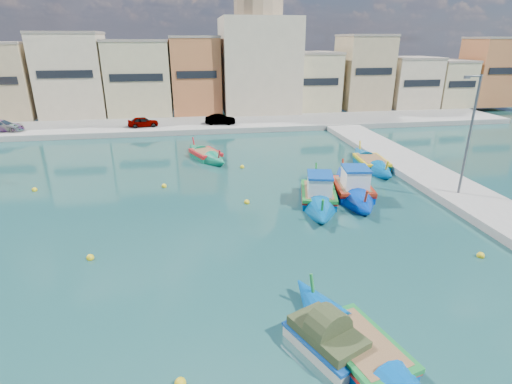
{
  "coord_description": "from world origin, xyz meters",
  "views": [
    {
      "loc": [
        0.34,
        -15.93,
        9.97
      ],
      "look_at": [
        4.0,
        6.0,
        1.4
      ],
      "focal_mm": 28.0,
      "sensor_mm": 36.0,
      "label": 1
    }
  ],
  "objects_px": {
    "luzzu_cyan_mid": "(371,164)",
    "luzzu_blue_south": "(360,351)",
    "church_block": "(258,51)",
    "luzzu_turquoise_cabin": "(318,195)",
    "luzzu_blue_cabin": "(352,190)",
    "quay_street_lamp": "(469,135)",
    "luzzu_green": "(206,156)",
    "tender_near": "(327,340)"
  },
  "relations": [
    {
      "from": "quay_street_lamp",
      "to": "luzzu_cyan_mid",
      "type": "xyz_separation_m",
      "value": [
        -2.44,
        7.77,
        -4.07
      ]
    },
    {
      "from": "luzzu_blue_cabin",
      "to": "tender_near",
      "type": "height_order",
      "value": "luzzu_blue_cabin"
    },
    {
      "from": "luzzu_cyan_mid",
      "to": "luzzu_blue_south",
      "type": "relative_size",
      "value": 1.0
    },
    {
      "from": "quay_street_lamp",
      "to": "tender_near",
      "type": "relative_size",
      "value": 2.39
    },
    {
      "from": "luzzu_cyan_mid",
      "to": "tender_near",
      "type": "distance_m",
      "value": 22.13
    },
    {
      "from": "luzzu_turquoise_cabin",
      "to": "luzzu_blue_south",
      "type": "relative_size",
      "value": 1.12
    },
    {
      "from": "luzzu_blue_cabin",
      "to": "luzzu_green",
      "type": "xyz_separation_m",
      "value": [
        -9.38,
        10.64,
        -0.14
      ]
    },
    {
      "from": "luzzu_cyan_mid",
      "to": "luzzu_green",
      "type": "relative_size",
      "value": 1.15
    },
    {
      "from": "church_block",
      "to": "tender_near",
      "type": "height_order",
      "value": "church_block"
    },
    {
      "from": "luzzu_turquoise_cabin",
      "to": "luzzu_green",
      "type": "bearing_deg",
      "value": 121.22
    },
    {
      "from": "quay_street_lamp",
      "to": "luzzu_turquoise_cabin",
      "type": "xyz_separation_m",
      "value": [
        -9.07,
        1.36,
        -3.96
      ]
    },
    {
      "from": "church_block",
      "to": "luzzu_cyan_mid",
      "type": "distance_m",
      "value": 27.92
    },
    {
      "from": "church_block",
      "to": "luzzu_green",
      "type": "relative_size",
      "value": 2.5
    },
    {
      "from": "quay_street_lamp",
      "to": "luzzu_green",
      "type": "relative_size",
      "value": 1.05
    },
    {
      "from": "church_block",
      "to": "luzzu_green",
      "type": "distance_m",
      "value": 24.42
    },
    {
      "from": "luzzu_cyan_mid",
      "to": "tender_near",
      "type": "height_order",
      "value": "luzzu_cyan_mid"
    },
    {
      "from": "luzzu_blue_south",
      "to": "luzzu_blue_cabin",
      "type": "bearing_deg",
      "value": 68.82
    },
    {
      "from": "luzzu_cyan_mid",
      "to": "tender_near",
      "type": "relative_size",
      "value": 2.61
    },
    {
      "from": "luzzu_green",
      "to": "tender_near",
      "type": "distance_m",
      "value": 24.45
    },
    {
      "from": "church_block",
      "to": "tender_near",
      "type": "distance_m",
      "value": 46.72
    },
    {
      "from": "luzzu_green",
      "to": "luzzu_blue_cabin",
      "type": "bearing_deg",
      "value": -48.59
    },
    {
      "from": "church_block",
      "to": "luzzu_turquoise_cabin",
      "type": "distance_m",
      "value": 33.65
    },
    {
      "from": "church_block",
      "to": "luzzu_turquoise_cabin",
      "type": "xyz_separation_m",
      "value": [
        -1.63,
        -32.64,
        -8.03
      ]
    },
    {
      "from": "church_block",
      "to": "luzzu_blue_cabin",
      "type": "height_order",
      "value": "church_block"
    },
    {
      "from": "luzzu_turquoise_cabin",
      "to": "luzzu_blue_south",
      "type": "xyz_separation_m",
      "value": [
        -2.89,
        -13.55,
        -0.12
      ]
    },
    {
      "from": "luzzu_turquoise_cabin",
      "to": "church_block",
      "type": "bearing_deg",
      "value": 87.14
    },
    {
      "from": "quay_street_lamp",
      "to": "luzzu_blue_cabin",
      "type": "distance_m",
      "value": 7.84
    },
    {
      "from": "luzzu_green",
      "to": "luzzu_cyan_mid",
      "type": "bearing_deg",
      "value": -19.7
    },
    {
      "from": "luzzu_blue_cabin",
      "to": "luzzu_cyan_mid",
      "type": "bearing_deg",
      "value": 55.23
    },
    {
      "from": "quay_street_lamp",
      "to": "luzzu_turquoise_cabin",
      "type": "height_order",
      "value": "quay_street_lamp"
    },
    {
      "from": "quay_street_lamp",
      "to": "luzzu_green",
      "type": "bearing_deg",
      "value": 141.61
    },
    {
      "from": "tender_near",
      "to": "luzzu_green",
      "type": "bearing_deg",
      "value": 96.82
    },
    {
      "from": "church_block",
      "to": "quay_street_lamp",
      "type": "xyz_separation_m",
      "value": [
        7.44,
        -34.0,
        -4.07
      ]
    },
    {
      "from": "tender_near",
      "to": "church_block",
      "type": "bearing_deg",
      "value": 83.11
    },
    {
      "from": "luzzu_blue_south",
      "to": "tender_near",
      "type": "relative_size",
      "value": 2.62
    },
    {
      "from": "luzzu_green",
      "to": "tender_near",
      "type": "height_order",
      "value": "luzzu_green"
    },
    {
      "from": "luzzu_turquoise_cabin",
      "to": "luzzu_blue_cabin",
      "type": "bearing_deg",
      "value": 12.61
    },
    {
      "from": "church_block",
      "to": "luzzu_blue_south",
      "type": "relative_size",
      "value": 2.17
    },
    {
      "from": "church_block",
      "to": "luzzu_blue_south",
      "type": "height_order",
      "value": "church_block"
    },
    {
      "from": "church_block",
      "to": "luzzu_turquoise_cabin",
      "type": "height_order",
      "value": "church_block"
    },
    {
      "from": "luzzu_blue_cabin",
      "to": "luzzu_blue_south",
      "type": "height_order",
      "value": "luzzu_blue_cabin"
    },
    {
      "from": "church_block",
      "to": "luzzu_blue_south",
      "type": "xyz_separation_m",
      "value": [
        -4.52,
        -46.19,
        -8.15
      ]
    }
  ]
}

